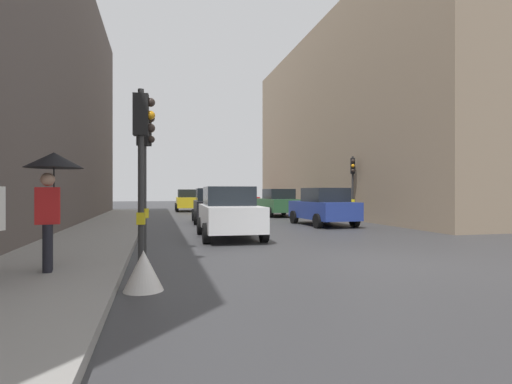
{
  "coord_description": "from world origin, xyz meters",
  "views": [
    {
      "loc": [
        -4.95,
        -8.07,
        1.59
      ],
      "look_at": [
        -0.94,
        8.11,
        1.57
      ],
      "focal_mm": 28.06,
      "sensor_mm": 36.0,
      "label": 1
    }
  ],
  "objects_px": {
    "car_green_estate": "(278,203)",
    "car_red_sedan": "(244,199)",
    "traffic_light_mid_street": "(353,176)",
    "traffic_light_near_left": "(142,145)",
    "car_dark_suv": "(212,205)",
    "car_white_compact": "(229,212)",
    "pedestrian_with_umbrella": "(52,178)",
    "warning_sign_triangle": "(143,271)",
    "traffic_light_near_right": "(145,154)",
    "car_blue_van": "(323,207)",
    "car_yellow_taxi": "(188,200)"
  },
  "relations": [
    {
      "from": "car_green_estate",
      "to": "car_red_sedan",
      "type": "bearing_deg",
      "value": 89.68
    },
    {
      "from": "traffic_light_mid_street",
      "to": "car_red_sedan",
      "type": "xyz_separation_m",
      "value": [
        -2.57,
        15.64,
        -1.53
      ]
    },
    {
      "from": "car_red_sedan",
      "to": "car_green_estate",
      "type": "bearing_deg",
      "value": -90.32
    },
    {
      "from": "traffic_light_near_left",
      "to": "car_green_estate",
      "type": "height_order",
      "value": "traffic_light_near_left"
    },
    {
      "from": "car_green_estate",
      "to": "car_dark_suv",
      "type": "bearing_deg",
      "value": -139.2
    },
    {
      "from": "car_green_estate",
      "to": "car_red_sedan",
      "type": "height_order",
      "value": "same"
    },
    {
      "from": "traffic_light_near_left",
      "to": "car_dark_suv",
      "type": "relative_size",
      "value": 0.85
    },
    {
      "from": "car_white_compact",
      "to": "car_red_sedan",
      "type": "height_order",
      "value": "same"
    },
    {
      "from": "car_white_compact",
      "to": "car_dark_suv",
      "type": "xyz_separation_m",
      "value": [
        0.38,
        7.06,
        0.0
      ]
    },
    {
      "from": "pedestrian_with_umbrella",
      "to": "warning_sign_triangle",
      "type": "xyz_separation_m",
      "value": [
        1.62,
        -1.2,
        -1.52
      ]
    },
    {
      "from": "traffic_light_near_right",
      "to": "car_blue_van",
      "type": "distance_m",
      "value": 10.74
    },
    {
      "from": "car_green_estate",
      "to": "car_white_compact",
      "type": "distance_m",
      "value": 12.33
    },
    {
      "from": "traffic_light_mid_street",
      "to": "car_dark_suv",
      "type": "bearing_deg",
      "value": 172.01
    },
    {
      "from": "car_white_compact",
      "to": "car_blue_van",
      "type": "xyz_separation_m",
      "value": [
        5.18,
        3.93,
        0.0
      ]
    },
    {
      "from": "warning_sign_triangle",
      "to": "car_yellow_taxi",
      "type": "bearing_deg",
      "value": 84.25
    },
    {
      "from": "traffic_light_mid_street",
      "to": "car_blue_van",
      "type": "xyz_separation_m",
      "value": [
        -2.61,
        -2.09,
        -1.53
      ]
    },
    {
      "from": "traffic_light_near_right",
      "to": "car_yellow_taxi",
      "type": "distance_m",
      "value": 22.78
    },
    {
      "from": "warning_sign_triangle",
      "to": "traffic_light_near_left",
      "type": "bearing_deg",
      "value": 92.66
    },
    {
      "from": "traffic_light_mid_street",
      "to": "car_red_sedan",
      "type": "relative_size",
      "value": 0.82
    },
    {
      "from": "car_red_sedan",
      "to": "car_dark_suv",
      "type": "distance_m",
      "value": 15.39
    },
    {
      "from": "car_green_estate",
      "to": "car_white_compact",
      "type": "xyz_separation_m",
      "value": [
        -5.17,
        -11.19,
        0.0
      ]
    },
    {
      "from": "traffic_light_near_left",
      "to": "car_blue_van",
      "type": "height_order",
      "value": "traffic_light_near_left"
    },
    {
      "from": "car_dark_suv",
      "to": "traffic_light_mid_street",
      "type": "bearing_deg",
      "value": -7.99
    },
    {
      "from": "traffic_light_mid_street",
      "to": "car_green_estate",
      "type": "relative_size",
      "value": 0.82
    },
    {
      "from": "pedestrian_with_umbrella",
      "to": "traffic_light_near_left",
      "type": "bearing_deg",
      "value": 18.88
    },
    {
      "from": "car_dark_suv",
      "to": "car_yellow_taxi",
      "type": "bearing_deg",
      "value": 91.62
    },
    {
      "from": "traffic_light_mid_street",
      "to": "warning_sign_triangle",
      "type": "bearing_deg",
      "value": -128.9
    },
    {
      "from": "car_white_compact",
      "to": "car_dark_suv",
      "type": "height_order",
      "value": "same"
    },
    {
      "from": "traffic_light_mid_street",
      "to": "traffic_light_near_right",
      "type": "relative_size",
      "value": 0.95
    },
    {
      "from": "car_blue_van",
      "to": "car_red_sedan",
      "type": "bearing_deg",
      "value": 89.86
    },
    {
      "from": "traffic_light_mid_street",
      "to": "traffic_light_near_right",
      "type": "distance_m",
      "value": 13.96
    },
    {
      "from": "car_yellow_taxi",
      "to": "car_white_compact",
      "type": "xyz_separation_m",
      "value": [
        -0.03,
        -19.37,
        0.0
      ]
    },
    {
      "from": "car_white_compact",
      "to": "warning_sign_triangle",
      "type": "bearing_deg",
      "value": -110.81
    },
    {
      "from": "car_blue_van",
      "to": "car_yellow_taxi",
      "type": "bearing_deg",
      "value": 108.45
    },
    {
      "from": "car_dark_suv",
      "to": "pedestrian_with_umbrella",
      "type": "relative_size",
      "value": 2.0
    },
    {
      "from": "traffic_light_mid_street",
      "to": "pedestrian_with_umbrella",
      "type": "distance_m",
      "value": 16.79
    },
    {
      "from": "car_yellow_taxi",
      "to": "car_blue_van",
      "type": "relative_size",
      "value": 0.99
    },
    {
      "from": "traffic_light_mid_street",
      "to": "car_white_compact",
      "type": "distance_m",
      "value": 9.97
    },
    {
      "from": "car_red_sedan",
      "to": "car_yellow_taxi",
      "type": "bearing_deg",
      "value": -156.21
    },
    {
      "from": "pedestrian_with_umbrella",
      "to": "traffic_light_mid_street",
      "type": "bearing_deg",
      "value": 44.19
    },
    {
      "from": "pedestrian_with_umbrella",
      "to": "warning_sign_triangle",
      "type": "distance_m",
      "value": 2.53
    },
    {
      "from": "traffic_light_mid_street",
      "to": "car_dark_suv",
      "type": "height_order",
      "value": "traffic_light_mid_street"
    },
    {
      "from": "traffic_light_near_left",
      "to": "car_white_compact",
      "type": "distance_m",
      "value": 6.04
    },
    {
      "from": "traffic_light_near_left",
      "to": "warning_sign_triangle",
      "type": "distance_m",
      "value": 2.8
    },
    {
      "from": "car_white_compact",
      "to": "warning_sign_triangle",
      "type": "distance_m",
      "value": 7.39
    },
    {
      "from": "traffic_light_near_right",
      "to": "car_blue_van",
      "type": "relative_size",
      "value": 0.86
    },
    {
      "from": "car_blue_van",
      "to": "car_dark_suv",
      "type": "bearing_deg",
      "value": 146.89
    },
    {
      "from": "car_blue_van",
      "to": "traffic_light_mid_street",
      "type": "bearing_deg",
      "value": 38.68
    },
    {
      "from": "traffic_light_near_right",
      "to": "car_red_sedan",
      "type": "relative_size",
      "value": 0.86
    },
    {
      "from": "car_blue_van",
      "to": "warning_sign_triangle",
      "type": "distance_m",
      "value": 13.34
    }
  ]
}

